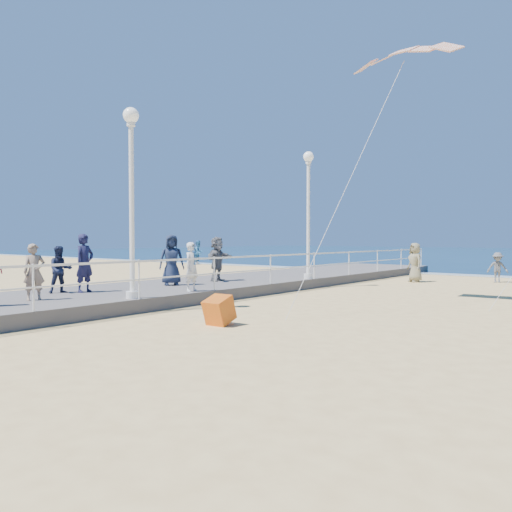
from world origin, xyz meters
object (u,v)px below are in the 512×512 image
Objects in this scene: lamp_post_far at (308,201)px; spectator_0 at (85,263)px; spectator_4 at (171,260)px; beach_walker_c at (415,262)px; spectator_5 at (217,259)px; spectator_6 at (34,272)px; spectator_7 at (60,270)px; woman_holding_toddler at (192,267)px; box_kite at (219,313)px; beach_walker_a at (498,267)px; toddler_held at (199,253)px; lamp_post_mid at (132,182)px.

spectator_0 is at bearing -105.49° from lamp_post_far.
beach_walker_c is at bearing 12.28° from spectator_4.
spectator_0 is 5.63m from spectator_5.
spectator_6 is 1.80m from spectator_7.
woman_holding_toddler is 2.61× the size of box_kite.
spectator_6 reaches higher than beach_walker_a.
spectator_0 is 3.30m from spectator_4.
toddler_held is 3.56m from spectator_0.
lamp_post_far is 10.15m from box_kite.
spectator_6 is (0.38, -7.62, -0.11)m from spectator_5.
lamp_post_far is at bearing -43.55° from spectator_5.
spectator_5 is 10.04m from beach_walker_c.
beach_walker_c is (2.41, 5.63, -2.72)m from lamp_post_far.
spectator_4 is at bearing 59.92° from woman_holding_toddler.
woman_holding_toddler is 1.01× the size of spectator_6.
beach_walker_a is at bearing 78.44° from box_kite.
toddler_held reaches higher than spectator_6.
lamp_post_far is (0.00, 9.00, 0.00)m from lamp_post_mid.
box_kite is (6.18, 0.56, -0.83)m from spectator_7.
spectator_7 is at bearing -139.26° from beach_walker_a.
woman_holding_toddler is at bearing -65.79° from beach_walker_c.
lamp_post_mid reaches higher than toddler_held.
lamp_post_far is 6.70m from beach_walker_c.
lamp_post_far is at bearing -3.86° from toddler_held.
spectator_4 is at bearing 9.60° from spectator_7.
lamp_post_mid is 3.72× the size of beach_walker_a.
beach_walker_a is (5.55, 7.82, -2.95)m from lamp_post_far.
spectator_0 is (-2.48, 0.06, -2.34)m from lamp_post_mid.
lamp_post_mid is 9.00m from lamp_post_far.
lamp_post_mid is 8.87× the size of box_kite.
spectator_0 reaches higher than woman_holding_toddler.
spectator_7 is 0.77× the size of beach_walker_c.
lamp_post_far is at bearing 3.14° from spectator_7.
spectator_7 is at bearing -178.80° from box_kite.
woman_holding_toddler is 2.33m from spectator_4.
spectator_5 is at bearing -81.19° from beach_walker_c.
spectator_0 reaches higher than toddler_held.
box_kite is (5.05, 1.96, -0.87)m from spectator_6.
spectator_7 is (-2.85, -9.55, -2.54)m from lamp_post_far.
spectator_7 is at bearing 131.20° from woman_holding_toddler.
spectator_4 reaches higher than spectator_6.
spectator_5 is at bearing -122.27° from lamp_post_far.
toddler_held reaches higher than beach_walker_a.
spectator_0 reaches higher than beach_walker_a.
spectator_7 is 1.02× the size of beach_walker_a.
beach_walker_c is (-3.15, -2.18, 0.22)m from beach_walker_a.
spectator_5 is at bearing 29.94° from toddler_held.
spectator_7 is at bearing 136.89° from spectator_0.
spectator_0 is 1.26× the size of spectator_7.
lamp_post_mid reaches higher than spectator_4.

